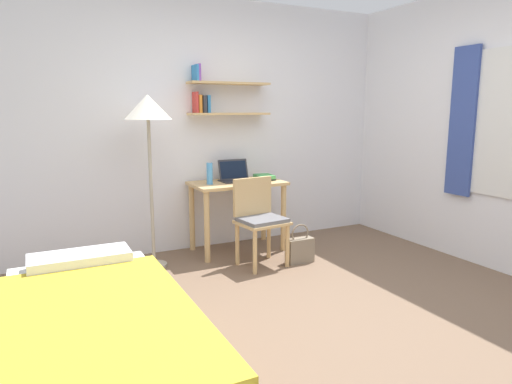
{
  "coord_description": "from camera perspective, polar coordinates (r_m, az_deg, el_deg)",
  "views": [
    {
      "loc": [
        -1.78,
        -2.52,
        1.47
      ],
      "look_at": [
        -0.26,
        0.51,
        0.85
      ],
      "focal_mm": 31.78,
      "sensor_mm": 36.0,
      "label": 1
    }
  ],
  "objects": [
    {
      "name": "water_bottle",
      "position": [
        4.54,
        -5.86,
        2.32
      ],
      "size": [
        0.06,
        0.06,
        0.22
      ],
      "primitive_type": "cylinder",
      "color": "#4C99DB",
      "rests_on": "desk"
    },
    {
      "name": "handbag",
      "position": [
        4.45,
        5.54,
        -7.18
      ],
      "size": [
        0.27,
        0.11,
        0.39
      ],
      "color": "gray",
      "rests_on": "ground_plane"
    },
    {
      "name": "wall_back",
      "position": [
        4.88,
        -5.28,
        8.38
      ],
      "size": [
        4.4,
        0.27,
        2.6
      ],
      "color": "white",
      "rests_on": "ground_plane"
    },
    {
      "name": "bed",
      "position": [
        2.63,
        -19.17,
        -18.15
      ],
      "size": [
        0.92,
        1.96,
        0.54
      ],
      "color": "tan",
      "rests_on": "ground_plane"
    },
    {
      "name": "laptop",
      "position": [
        4.75,
        -2.65,
        2.09
      ],
      "size": [
        0.33,
        0.23,
        0.22
      ],
      "color": "#2D2D33",
      "rests_on": "desk"
    },
    {
      "name": "desk_chair",
      "position": [
        4.3,
        0.4,
        -3.13
      ],
      "size": [
        0.48,
        0.43,
        0.83
      ],
      "color": "tan",
      "rests_on": "ground_plane"
    },
    {
      "name": "book_stack",
      "position": [
        4.83,
        1.09,
        1.88
      ],
      "size": [
        0.2,
        0.25,
        0.05
      ],
      "color": "#333338",
      "rests_on": "desk"
    },
    {
      "name": "ground_plane",
      "position": [
        3.42,
        8.03,
        -15.21
      ],
      "size": [
        5.28,
        5.28,
        0.0
      ],
      "primitive_type": "plane",
      "color": "brown"
    },
    {
      "name": "desk",
      "position": [
        4.71,
        -2.35,
        -0.49
      ],
      "size": [
        0.95,
        0.54,
        0.73
      ],
      "color": "tan",
      "rests_on": "ground_plane"
    },
    {
      "name": "standing_lamp",
      "position": [
        4.23,
        -13.43,
        9.35
      ],
      "size": [
        0.42,
        0.42,
        1.6
      ],
      "color": "#B2A893",
      "rests_on": "ground_plane"
    }
  ]
}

